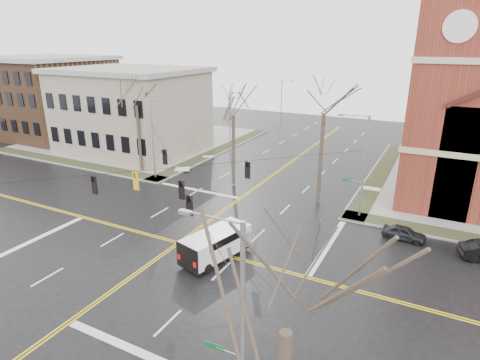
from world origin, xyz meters
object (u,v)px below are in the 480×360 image
at_px(signal_pole_se, 238,321).
at_px(parked_car_a, 404,233).
at_px(signal_pole_nw, 154,136).
at_px(tree_nw_near, 233,111).
at_px(tree_se, 287,317).
at_px(streetlight_north_b, 282,100).
at_px(tree_nw_far, 136,101).
at_px(streetlight_north_a, 231,117).
at_px(signal_pole_ne, 362,164).
at_px(tree_ne, 324,107).
at_px(cargo_van, 218,242).

relative_size(signal_pole_se, parked_car_a, 2.72).
bearing_deg(signal_pole_nw, tree_nw_near, 13.89).
height_order(parked_car_a, tree_se, tree_se).
bearing_deg(streetlight_north_b, tree_nw_far, -96.29).
relative_size(streetlight_north_a, tree_se, 0.71).
relative_size(signal_pole_ne, parked_car_a, 2.72).
bearing_deg(streetlight_north_b, signal_pole_nw, -91.05).
bearing_deg(tree_ne, tree_se, -75.61).
bearing_deg(cargo_van, tree_se, -38.87).
distance_m(tree_ne, tree_se, 28.51).
bearing_deg(signal_pole_nw, tree_nw_far, 159.06).
relative_size(signal_pole_nw, cargo_van, 1.53).
bearing_deg(tree_se, tree_nw_far, 136.74).
bearing_deg(cargo_van, streetlight_north_b, 121.07).
bearing_deg(tree_ne, parked_car_a, -28.17).
height_order(signal_pole_ne, tree_nw_near, tree_nw_near).
bearing_deg(signal_pole_se, signal_pole_ne, 90.00).
bearing_deg(streetlight_north_a, signal_pole_ne, -36.90).
distance_m(signal_pole_ne, tree_ne, 6.24).
bearing_deg(signal_pole_nw, cargo_van, -38.21).
bearing_deg(cargo_van, tree_nw_near, 128.57).
bearing_deg(tree_ne, streetlight_north_b, 117.13).
relative_size(signal_pole_se, tree_ne, 0.70).
xyz_separation_m(parked_car_a, tree_nw_near, (-18.04, 4.94, 7.55)).
distance_m(signal_pole_se, tree_se, 5.21).
bearing_deg(parked_car_a, tree_nw_far, 86.82).
xyz_separation_m(signal_pole_nw, tree_nw_far, (-3.22, 1.23, 3.53)).
relative_size(signal_pole_ne, streetlight_north_a, 1.12).
xyz_separation_m(streetlight_north_b, cargo_van, (14.52, -48.46, -3.23)).
xyz_separation_m(signal_pole_se, tree_se, (2.92, -2.85, 3.24)).
height_order(parked_car_a, tree_ne, tree_ne).
relative_size(signal_pole_nw, parked_car_a, 2.72).
relative_size(streetlight_north_b, tree_ne, 0.62).
height_order(tree_nw_near, tree_se, tree_se).
height_order(streetlight_north_a, tree_ne, tree_ne).
relative_size(signal_pole_ne, tree_ne, 0.70).
height_order(signal_pole_nw, signal_pole_se, same).
relative_size(cargo_van, tree_se, 0.52).
bearing_deg(parked_car_a, signal_pole_nw, 88.51).
bearing_deg(tree_se, signal_pole_ne, 96.45).
distance_m(signal_pole_nw, signal_pole_se, 32.28).
relative_size(streetlight_north_a, streetlight_north_b, 1.00).
xyz_separation_m(streetlight_north_b, tree_ne, (17.81, -34.76, 4.79)).
distance_m(streetlight_north_a, tree_se, 49.27).
relative_size(signal_pole_ne, tree_se, 0.80).
bearing_deg(tree_nw_near, streetlight_north_a, 119.72).
bearing_deg(tree_nw_far, tree_nw_near, 4.52).
relative_size(signal_pole_ne, streetlight_north_b, 1.12).
bearing_deg(cargo_van, signal_pole_ne, 72.46).
distance_m(cargo_van, tree_ne, 16.21).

